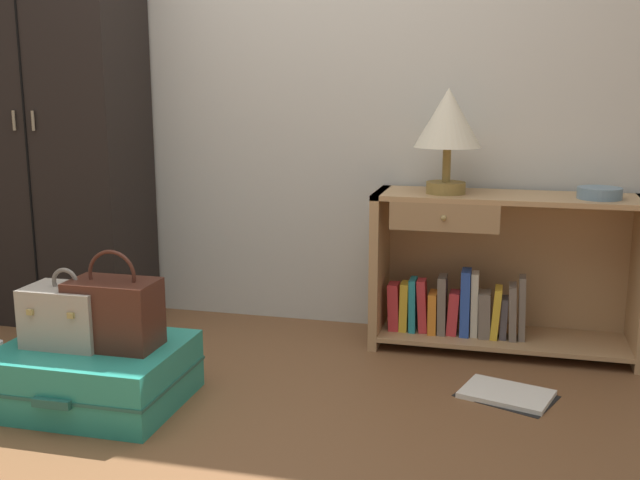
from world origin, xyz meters
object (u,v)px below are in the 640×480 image
Objects in this scene: bowl at (599,193)px; open_book_on_floor at (506,394)px; train_case at (67,315)px; handbag at (114,313)px; bookshelf at (494,275)px; table_lamp at (448,123)px; suitcase_large at (94,374)px; wardrobe at (54,118)px.

bowl is 0.94m from open_book_on_floor.
train_case is 0.81× the size of handbag.
bowl is (0.41, -0.04, 0.39)m from bookshelf.
bowl is (0.63, -0.00, -0.28)m from table_lamp.
bookshelf is 1.80m from train_case.
bookshelf is at bearing 36.38° from handbag.
table_lamp is at bearing -169.22° from bookshelf.
train_case is (-0.09, -0.01, 0.22)m from suitcase_large.
suitcase_large is (-1.19, -0.94, -0.89)m from table_lamp.
table_lamp is 1.76m from suitcase_large.
table_lamp is 1.53× the size of train_case.
table_lamp is at bearing 38.16° from suitcase_large.
open_book_on_floor is (1.39, 0.42, -0.35)m from handbag.
table_lamp is (1.90, 0.01, 0.00)m from wardrobe.
open_book_on_floor is at bearing 15.72° from train_case.
wardrobe is 3.05× the size of suitcase_large.
bowl is at bearing 27.13° from suitcase_large.
suitcase_large is 1.55m from open_book_on_floor.
suitcase_large is at bearing 7.84° from train_case.
handbag is at bearing -48.94° from wardrobe.
handbag is 1.50m from open_book_on_floor.
open_book_on_floor is at bearing -123.73° from bowl.
wardrobe reaches higher than table_lamp.
wardrobe is 4.94× the size of open_book_on_floor.
train_case is (-1.91, -0.95, -0.39)m from bowl.
train_case reaches higher than open_book_on_floor.
bookshelf is 1.73m from suitcase_large.
bowl is at bearing -6.15° from bookshelf.
bowl reaches higher than suitcase_large.
train_case is (-1.50, -0.99, 0.00)m from bookshelf.
handbag is (0.80, -0.92, -0.65)m from wardrobe.
open_book_on_floor is at bearing 16.17° from suitcase_large.
train_case is at bearing -174.21° from handbag.
bookshelf is 1.75× the size of suitcase_large.
table_lamp is 2.50× the size of bowl.
bowl is 0.61× the size of train_case.
handbag is at bearing -163.05° from open_book_on_floor.
train_case is 0.18m from handbag.
wardrobe reaches higher than train_case.
table_lamp is 1.58m from handbag.
wardrobe is at bearing -179.65° from table_lamp.
open_book_on_floor is (0.30, -0.50, -1.00)m from table_lamp.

